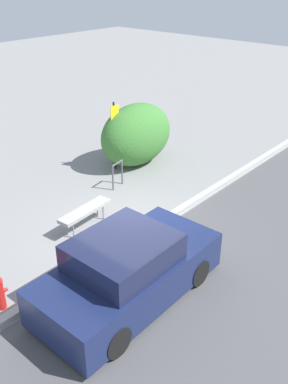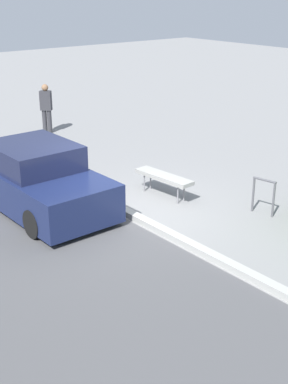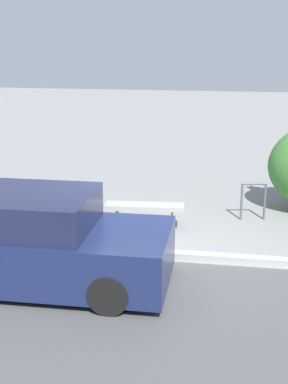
% 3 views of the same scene
% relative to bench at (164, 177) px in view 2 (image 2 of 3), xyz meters
% --- Properties ---
extents(ground_plane, '(60.00, 60.00, 0.00)m').
position_rel_bench_xyz_m(ground_plane, '(0.28, -1.38, -0.48)').
color(ground_plane, gray).
extents(curb, '(60.00, 0.20, 0.13)m').
position_rel_bench_xyz_m(curb, '(0.28, -1.38, -0.42)').
color(curb, '#A8A8A3').
rests_on(curb, ground_plane).
extents(bench, '(1.63, 0.52, 0.54)m').
position_rel_bench_xyz_m(bench, '(0.00, 0.00, 0.00)').
color(bench, gray).
rests_on(bench, ground_plane).
extents(bike_rack, '(0.55, 0.15, 0.83)m').
position_rel_bench_xyz_m(bike_rack, '(2.19, 0.99, 0.02)').
color(bike_rack, '#515156').
rests_on(bike_rack, ground_plane).
extents(fire_hydrant, '(0.36, 0.22, 0.77)m').
position_rel_bench_xyz_m(fire_hydrant, '(-3.13, -0.98, -0.07)').
color(fire_hydrant, red).
rests_on(fire_hydrant, ground_plane).
extents(pedestrian, '(0.41, 0.41, 1.66)m').
position_rel_bench_xyz_m(pedestrian, '(-6.95, 0.75, 0.41)').
color(pedestrian, '#333338').
rests_on(pedestrian, ground_plane).
extents(parked_car_near, '(4.05, 1.88, 1.49)m').
position_rel_bench_xyz_m(parked_car_near, '(-1.22, -2.69, 0.19)').
color(parked_car_near, black).
rests_on(parked_car_near, ground_plane).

